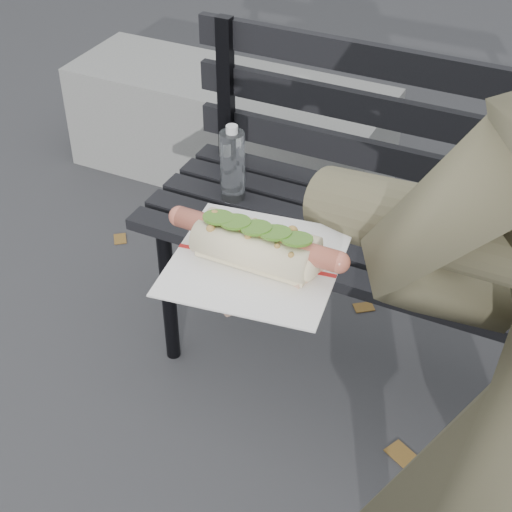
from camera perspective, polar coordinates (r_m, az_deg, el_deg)
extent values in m
cylinder|color=black|center=(2.15, -6.38, -2.85)|extent=(0.04, 0.04, 0.45)
cylinder|color=black|center=(2.38, -2.17, 1.92)|extent=(0.04, 0.04, 0.45)
cube|color=black|center=(1.79, 11.63, -3.22)|extent=(1.50, 0.07, 0.03)
cube|color=black|center=(1.86, 12.42, -1.58)|extent=(1.50, 0.07, 0.03)
cube|color=black|center=(1.93, 13.15, -0.05)|extent=(1.50, 0.07, 0.03)
cube|color=black|center=(2.00, 13.83, 1.37)|extent=(1.50, 0.07, 0.03)
cube|color=black|center=(2.07, 14.46, 2.68)|extent=(1.50, 0.07, 0.03)
cube|color=black|center=(2.17, -2.20, 11.81)|extent=(0.04, 0.03, 0.42)
cube|color=black|center=(2.04, 15.12, 5.53)|extent=(1.50, 0.02, 0.08)
cube|color=black|center=(1.98, 15.73, 8.71)|extent=(1.50, 0.02, 0.08)
cube|color=black|center=(1.92, 16.38, 12.09)|extent=(1.50, 0.02, 0.08)
cylinder|color=white|center=(2.01, -1.71, 6.55)|extent=(0.06, 0.06, 0.19)
cylinder|color=white|center=(1.96, -1.77, 9.19)|extent=(0.03, 0.03, 0.02)
cube|color=slate|center=(2.98, -1.96, 9.26)|extent=(1.20, 0.40, 0.40)
cylinder|color=brown|center=(0.88, 17.87, 0.82)|extent=(0.51, 0.23, 0.19)
cylinder|color=#D8A384|center=(0.90, 2.56, -1.33)|extent=(0.09, 0.08, 0.07)
ellipsoid|color=#D8A384|center=(0.91, 0.00, -1.24)|extent=(0.10, 0.12, 0.03)
cylinder|color=#D8A384|center=(0.91, -3.94, -1.26)|extent=(0.05, 0.02, 0.02)
cylinder|color=#D8A384|center=(0.92, -3.34, -0.56)|extent=(0.05, 0.02, 0.02)
cylinder|color=#D8A384|center=(0.94, -2.76, 0.12)|extent=(0.05, 0.02, 0.02)
cylinder|color=#D8A384|center=(0.95, -2.19, 0.78)|extent=(0.05, 0.02, 0.02)
cylinder|color=#D8A384|center=(0.87, -0.99, -3.37)|extent=(0.04, 0.05, 0.02)
cube|color=white|center=(0.90, 0.00, -0.40)|extent=(0.21, 0.21, 0.00)
cube|color=#B21E1E|center=(0.90, 0.00, -0.32)|extent=(0.19, 0.03, 0.00)
cylinder|color=#C8644D|center=(0.88, 0.00, 1.29)|extent=(0.20, 0.02, 0.02)
sphere|color=#C8644D|center=(0.92, -5.61, 2.89)|extent=(0.03, 0.02, 0.02)
sphere|color=#C8644D|center=(0.85, 6.06, -0.46)|extent=(0.02, 0.02, 0.02)
sphere|color=#9E6B2D|center=(0.90, -3.03, 2.97)|extent=(0.01, 0.01, 0.01)
sphere|color=#9E6B2D|center=(0.87, 1.79, 1.29)|extent=(0.01, 0.01, 0.01)
sphere|color=#9E6B2D|center=(0.87, 2.39, 1.75)|extent=(0.01, 0.01, 0.01)
sphere|color=#9E6B2D|center=(0.90, -0.12, 2.46)|extent=(0.01, 0.01, 0.01)
sphere|color=#9E6B2D|center=(0.84, 2.58, 0.04)|extent=(0.01, 0.01, 0.01)
sphere|color=#9E6B2D|center=(0.87, 2.57, 0.90)|extent=(0.01, 0.01, 0.01)
sphere|color=#9E6B2D|center=(0.91, -3.25, 2.60)|extent=(0.01, 0.01, 0.01)
sphere|color=#9E6B2D|center=(0.87, -0.65, 1.05)|extent=(0.01, 0.01, 0.01)
sphere|color=#9E6B2D|center=(0.89, -1.09, 2.20)|extent=(0.01, 0.01, 0.01)
sphere|color=#9E6B2D|center=(0.86, 2.32, 0.62)|extent=(0.01, 0.01, 0.01)
sphere|color=#9E6B2D|center=(0.87, 0.35, 1.38)|extent=(0.01, 0.01, 0.01)
sphere|color=#9E6B2D|center=(0.85, 1.56, 0.71)|extent=(0.01, 0.01, 0.01)
sphere|color=#9E6B2D|center=(0.88, 3.16, 1.58)|extent=(0.01, 0.01, 0.01)
sphere|color=#9E6B2D|center=(0.88, 0.69, 1.89)|extent=(0.01, 0.01, 0.01)
sphere|color=#9E6B2D|center=(0.88, 1.00, 1.79)|extent=(0.01, 0.01, 0.01)
sphere|color=#9E6B2D|center=(0.88, 2.80, 1.46)|extent=(0.01, 0.01, 0.01)
sphere|color=#9E6B2D|center=(0.87, -0.59, 1.42)|extent=(0.01, 0.01, 0.01)
sphere|color=#9E6B2D|center=(0.88, 2.66, 1.82)|extent=(0.01, 0.01, 0.01)
sphere|color=#9E6B2D|center=(0.85, 2.40, 0.04)|extent=(0.01, 0.01, 0.01)
sphere|color=#9E6B2D|center=(0.88, 0.53, 1.82)|extent=(0.01, 0.01, 0.01)
sphere|color=#9E6B2D|center=(0.85, 2.88, -0.03)|extent=(0.01, 0.01, 0.01)
sphere|color=#9E6B2D|center=(0.88, -3.31, 1.98)|extent=(0.01, 0.01, 0.01)
cylinder|color=#4C8323|center=(0.89, -2.76, 2.83)|extent=(0.04, 0.04, 0.01)
cylinder|color=#4C8323|center=(0.88, -1.52, 2.51)|extent=(0.04, 0.04, 0.01)
cylinder|color=#4C8323|center=(0.87, 0.00, 2.07)|extent=(0.04, 0.04, 0.01)
cylinder|color=#4C8323|center=(0.86, 1.42, 1.71)|extent=(0.04, 0.04, 0.01)
cylinder|color=#4C8323|center=(0.85, 2.99, 1.24)|extent=(0.04, 0.04, 0.01)
cube|color=brown|center=(2.76, -9.86, 1.24)|extent=(0.07, 0.07, 0.00)
cube|color=brown|center=(3.47, 0.49, 9.95)|extent=(0.05, 0.05, 0.00)
cube|color=brown|center=(2.46, 7.85, -3.71)|extent=(0.07, 0.07, 0.00)
cube|color=brown|center=(2.08, 10.58, -14.01)|extent=(0.09, 0.08, 0.00)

